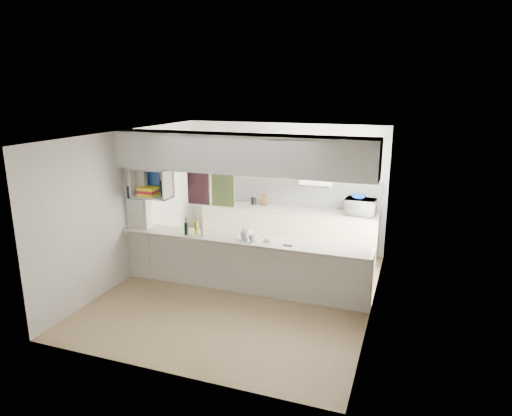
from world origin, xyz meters
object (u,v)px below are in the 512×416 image
at_px(bowl, 359,197).
at_px(wine_bottles, 195,228).
at_px(microwave, 361,207).
at_px(dish_rack, 248,235).

distance_m(bowl, wine_bottles, 3.23).
height_order(microwave, bowl, bowl).
height_order(dish_rack, wine_bottles, wine_bottles).
bearing_deg(dish_rack, wine_bottles, -154.69).
distance_m(microwave, wine_bottles, 3.25).
height_order(microwave, wine_bottles, wine_bottles).
bearing_deg(wine_bottles, microwave, 42.20).
relative_size(bowl, wine_bottles, 0.76).
distance_m(dish_rack, wine_bottles, 0.91).
xyz_separation_m(bowl, dish_rack, (-1.46, -2.10, -0.27)).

